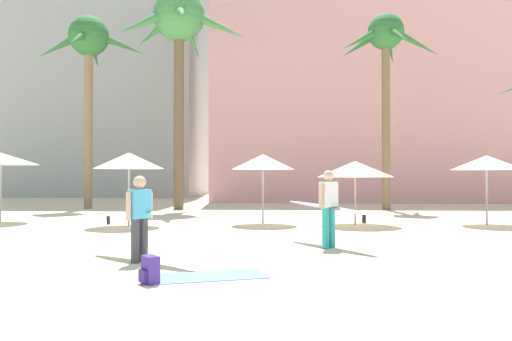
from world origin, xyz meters
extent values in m
cube|color=pink|center=(7.60, 29.50, 6.72)|extent=(21.92, 9.38, 13.43)
cube|color=#A8A8A3|center=(-14.76, 36.44, 15.36)|extent=(17.88, 10.33, 30.72)
cylinder|color=#896B4C|center=(-8.57, 19.31, 4.33)|extent=(0.40, 0.40, 8.66)
sphere|color=#2D6B33|center=(-8.57, 19.31, 8.66)|extent=(1.99, 1.99, 1.99)
cone|color=#2D6B33|center=(-7.02, 19.59, 8.26)|extent=(2.36, 0.85, 1.22)
cone|color=#2D6B33|center=(-8.87, 20.81, 8.14)|extent=(0.87, 2.31, 1.43)
cone|color=#2D6B33|center=(-10.11, 19.30, 8.15)|extent=(2.27, 0.46, 1.42)
cone|color=#2D6B33|center=(-8.48, 17.80, 8.11)|extent=(0.57, 2.26, 1.49)
cylinder|color=brown|center=(6.10, 19.18, 4.30)|extent=(0.39, 0.39, 8.59)
sphere|color=#2D6B33|center=(6.10, 19.18, 8.59)|extent=(1.73, 1.73, 1.73)
cone|color=#2D6B33|center=(7.59, 19.26, 8.03)|extent=(2.32, 0.52, 1.46)
cone|color=#2D6B33|center=(6.63, 20.61, 8.09)|extent=(1.17, 2.33, 1.35)
cone|color=#2D6B33|center=(5.02, 20.33, 8.24)|extent=(1.92, 2.02, 1.08)
cone|color=#2D6B33|center=(4.80, 18.44, 8.02)|extent=(2.19, 1.46, 1.47)
cone|color=#2D6B33|center=(6.38, 17.73, 7.99)|extent=(0.80, 2.30, 1.53)
cylinder|color=brown|center=(-3.90, 18.84, 4.72)|extent=(0.48, 0.48, 9.45)
sphere|color=#428447|center=(-3.90, 18.84, 9.45)|extent=(2.51, 2.51, 2.51)
cone|color=#428447|center=(-1.97, 18.66, 8.84)|extent=(2.90, 0.83, 1.72)
cone|color=#428447|center=(-3.62, 20.73, 8.77)|extent=(0.96, 2.87, 1.85)
cone|color=#428447|center=(-5.47, 20.11, 9.02)|extent=(2.63, 2.27, 1.38)
cone|color=#428447|center=(-5.32, 17.61, 8.72)|extent=(2.46, 2.25, 1.93)
cone|color=#428447|center=(-3.39, 16.93, 8.93)|extent=(1.29, 2.95, 1.56)
cylinder|color=gray|center=(-8.75, 12.07, 1.22)|extent=(0.06, 0.06, 2.44)
cone|color=beige|center=(-8.75, 12.07, 2.23)|extent=(2.55, 2.55, 0.42)
cylinder|color=gray|center=(-3.86, 11.11, 1.19)|extent=(0.06, 0.06, 2.39)
cone|color=white|center=(-3.86, 11.11, 2.13)|extent=(2.26, 2.26, 0.53)
cylinder|color=gray|center=(7.91, 12.12, 1.16)|extent=(0.06, 0.06, 2.31)
cone|color=white|center=(7.91, 12.12, 2.07)|extent=(2.28, 2.28, 0.48)
cylinder|color=gray|center=(3.54, 11.87, 1.06)|extent=(0.06, 0.06, 2.12)
cone|color=beige|center=(3.54, 11.87, 1.85)|extent=(2.55, 2.55, 0.54)
cylinder|color=gray|center=(0.47, 12.00, 1.18)|extent=(0.06, 0.06, 2.37)
cone|color=white|center=(0.47, 12.00, 2.11)|extent=(2.14, 2.14, 0.52)
cube|color=#6684E0|center=(-0.11, 3.39, 0.01)|extent=(2.12, 1.44, 0.01)
cube|color=#412984|center=(-0.85, 2.83, 0.21)|extent=(0.33, 0.35, 0.42)
cube|color=navy|center=(-0.94, 2.76, 0.13)|extent=(0.18, 0.20, 0.18)
cylinder|color=teal|center=(2.10, 6.55, 0.46)|extent=(0.23, 0.23, 0.93)
cylinder|color=teal|center=(2.25, 6.68, 0.46)|extent=(0.23, 0.23, 0.93)
cube|color=white|center=(2.18, 6.62, 1.21)|extent=(0.44, 0.43, 0.57)
sphere|color=#D1A889|center=(2.18, 6.62, 1.63)|extent=(0.34, 0.34, 0.24)
cylinder|color=#D1A889|center=(1.99, 6.45, 1.17)|extent=(0.14, 0.14, 0.54)
cylinder|color=#D1A889|center=(2.36, 6.78, 1.17)|extent=(0.14, 0.14, 0.54)
ellipsoid|color=#B2B2B7|center=(2.18, 6.92, 0.90)|extent=(2.00, 2.60, 0.22)
ellipsoid|color=#C23D8D|center=(2.18, 6.92, 0.90)|extent=(2.02, 2.62, 0.19)
cube|color=black|center=(2.86, 5.96, 0.71)|extent=(0.08, 0.10, 0.19)
cylinder|color=#3D3D42|center=(-1.49, 4.69, 0.41)|extent=(0.22, 0.22, 0.82)
cylinder|color=#3D3D42|center=(-1.61, 4.53, 0.41)|extent=(0.22, 0.22, 0.82)
cube|color=#4CB2DB|center=(-1.55, 4.61, 1.10)|extent=(0.41, 0.45, 0.55)
sphere|color=#D1A889|center=(-1.55, 4.61, 1.51)|extent=(0.33, 0.33, 0.24)
cylinder|color=#D1A889|center=(-1.41, 4.82, 1.06)|extent=(0.14, 0.14, 0.52)
cylinder|color=#D1A889|center=(-1.69, 4.41, 1.06)|extent=(0.14, 0.14, 0.52)
ellipsoid|color=beige|center=(-1.55, 4.91, 0.90)|extent=(2.57, 1.87, 0.27)
ellipsoid|color=#27CECE|center=(-1.55, 4.91, 0.90)|extent=(2.59, 1.90, 0.24)
cube|color=black|center=(-2.49, 5.54, 0.70)|extent=(0.10, 0.08, 0.19)
camera|label=1|loc=(1.15, -4.37, 1.62)|focal=34.00mm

